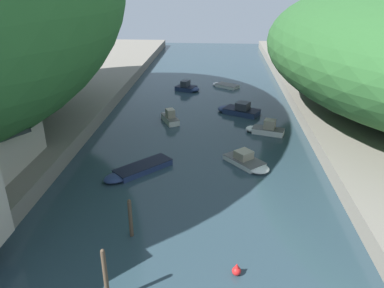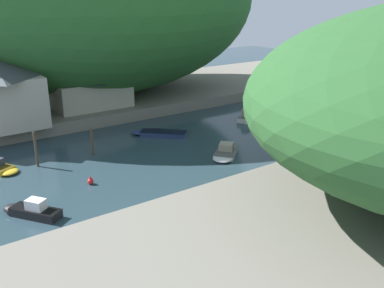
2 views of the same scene
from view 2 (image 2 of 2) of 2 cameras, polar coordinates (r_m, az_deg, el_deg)
name	(u,v)px [view 2 (image 2 of 2)]	position (r m, az deg, el deg)	size (l,w,h in m)	color
water_surface	(226,137)	(49.69, 4.53, 0.99)	(130.00, 130.00, 0.00)	#283D47
left_bank	(134,95)	(67.69, -7.77, 6.53)	(22.00, 120.00, 1.47)	slate
boathouse_shed	(91,86)	(57.59, -13.36, 7.53)	(6.08, 10.36, 5.45)	#B2A899
boat_far_upstream	(157,133)	(50.05, -4.71, 1.45)	(5.84, 5.93, 0.55)	navy
boat_white_cruiser	(365,111)	(64.40, 22.05, 4.13)	(4.63, 4.03, 0.47)	white
boat_far_right_bank	(248,116)	(56.55, 7.44, 3.71)	(2.89, 4.25, 1.63)	silver
boat_navy_launch	(315,127)	(53.53, 16.02, 2.18)	(5.72, 4.29, 1.57)	navy
boat_cabin_cruiser	(295,143)	(47.20, 13.61, 0.11)	(4.40, 2.61, 1.66)	white
boat_near_quay	(321,104)	(65.36, 16.82, 5.14)	(4.05, 3.21, 1.49)	navy
boat_moored_right	(30,210)	(34.37, -20.76, -8.26)	(4.72, 3.86, 1.43)	black
boat_small_dinghy	(225,153)	(43.63, 4.45, -1.18)	(4.51, 4.84, 1.21)	white
mooring_post_second	(36,149)	(43.06, -20.11, -0.65)	(0.24, 0.24, 3.52)	#4C3D2D
mooring_post_middle	(92,141)	(44.80, -13.19, 0.34)	(0.25, 0.25, 2.81)	#4C3D2D
channel_buoy_near	(91,181)	(38.26, -13.38, -4.82)	(0.53, 0.53, 0.80)	red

